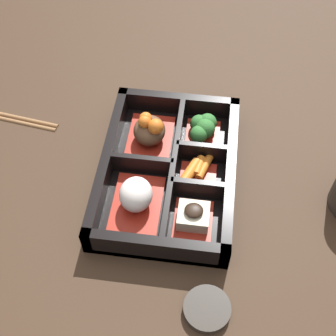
# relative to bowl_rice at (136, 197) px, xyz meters

# --- Properties ---
(ground_plane) EXTENTS (3.00, 3.00, 0.00)m
(ground_plane) POSITION_rel_bowl_rice_xyz_m (0.06, -0.04, -0.03)
(ground_plane) COLOR #382619
(bento_base) EXTENTS (0.27, 0.19, 0.01)m
(bento_base) POSITION_rel_bowl_rice_xyz_m (0.06, -0.04, -0.03)
(bento_base) COLOR black
(bento_base) RESTS_ON ground_plane
(bento_rim) EXTENTS (0.27, 0.19, 0.04)m
(bento_rim) POSITION_rel_bowl_rice_xyz_m (0.06, -0.04, -0.01)
(bento_rim) COLOR black
(bento_rim) RESTS_ON ground_plane
(bowl_rice) EXTENTS (0.10, 0.07, 0.05)m
(bowl_rice) POSITION_rel_bowl_rice_xyz_m (0.00, 0.00, 0.00)
(bowl_rice) COLOR maroon
(bowl_rice) RESTS_ON bento_base
(bowl_stew) EXTENTS (0.10, 0.07, 0.06)m
(bowl_stew) POSITION_rel_bowl_rice_xyz_m (0.12, -0.00, 0.00)
(bowl_stew) COLOR maroon
(bowl_stew) RESTS_ON bento_base
(bowl_tofu) EXTENTS (0.07, 0.05, 0.03)m
(bowl_tofu) POSITION_rel_bowl_rice_xyz_m (-0.02, -0.08, -0.01)
(bowl_tofu) COLOR maroon
(bowl_tofu) RESTS_ON bento_base
(bowl_carrots) EXTENTS (0.06, 0.05, 0.02)m
(bowl_carrots) POSITION_rel_bowl_rice_xyz_m (0.06, -0.08, -0.01)
(bowl_carrots) COLOR maroon
(bowl_carrots) RESTS_ON bento_base
(bowl_greens) EXTENTS (0.07, 0.05, 0.04)m
(bowl_greens) POSITION_rel_bowl_rice_xyz_m (0.14, -0.08, -0.01)
(bowl_greens) COLOR maroon
(bowl_greens) RESTS_ON bento_base
(chopsticks) EXTENTS (0.04, 0.20, 0.01)m
(chopsticks) POSITION_rel_bowl_rice_xyz_m (0.15, 0.26, -0.03)
(chopsticks) COLOR brown
(chopsticks) RESTS_ON ground_plane
(sauce_dish) EXTENTS (0.06, 0.06, 0.01)m
(sauce_dish) POSITION_rel_bowl_rice_xyz_m (-0.14, -0.11, -0.03)
(sauce_dish) COLOR #2D2823
(sauce_dish) RESTS_ON ground_plane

